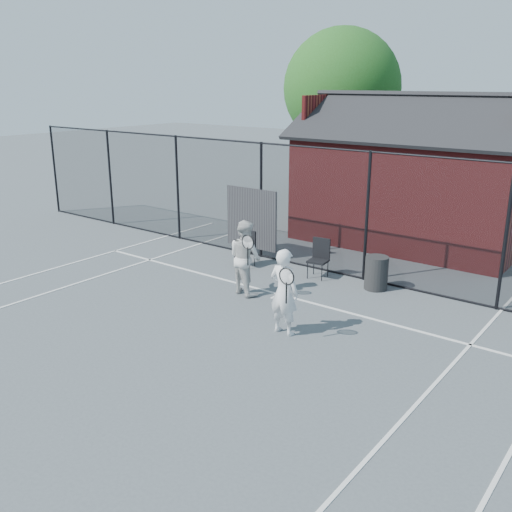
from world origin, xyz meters
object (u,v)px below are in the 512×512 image
Objects in this scene: clubhouse at (415,185)px; chair_left at (245,249)px; player_back at (245,257)px; chair_right at (318,259)px; player_front at (284,292)px; waste_bin at (376,273)px.

clubhouse is 5.55m from chair_left.
player_back is 1.81× the size of chair_right.
chair_right is at bearing 110.24° from player_front.
player_front is 2.15× the size of waste_bin.
clubhouse is at bearing 76.45° from chair_right.
waste_bin is (2.16, 1.96, -0.44)m from player_back.
waste_bin is (1.43, 0.13, -0.08)m from chair_right.
chair_left is (-1.18, 1.46, -0.38)m from player_back.
clubhouse is 6.52m from player_back.
clubhouse reaches higher than player_front.
chair_right is at bearing 68.35° from player_back.
waste_bin is at bearing 42.27° from player_back.
player_front is at bearing -77.91° from chair_right.
player_back is 2.17× the size of waste_bin.
chair_right is (1.91, 0.37, 0.01)m from chair_left.
player_front reaches higher than chair_left.
clubhouse is at bearing 95.24° from player_front.
clubhouse is at bearing 102.86° from waste_bin.
chair_left is 0.98× the size of chair_right.
clubhouse reaches higher than chair_right.
chair_left is at bearing -171.49° from waste_bin.
chair_right reaches higher than chair_left.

